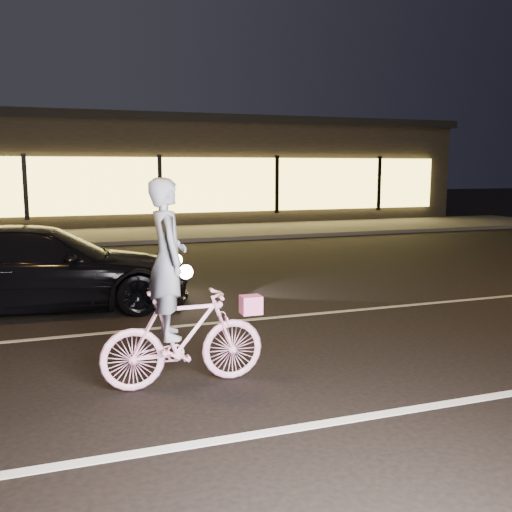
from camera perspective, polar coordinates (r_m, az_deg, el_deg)
name	(u,v)px	position (r m, az deg, el deg)	size (l,w,h in m)	color
ground	(374,355)	(7.11, 11.68, -9.66)	(90.00, 90.00, 0.00)	black
lane_stripe_near	(455,402)	(5.95, 19.28, -13.65)	(60.00, 0.12, 0.01)	silver
lane_stripe_far	(306,315)	(8.81, 4.98, -5.86)	(60.00, 0.10, 0.01)	gray
sidewalk	(171,234)	(19.21, -8.54, 2.23)	(30.00, 4.00, 0.12)	#383533
storefront	(143,170)	(24.98, -11.23, 8.46)	(25.40, 8.42, 4.20)	black
cyclist	(179,314)	(5.86, -7.68, -5.79)	(1.70, 0.58, 2.14)	#F5469D
sedan	(41,268)	(9.57, -20.68, -1.16)	(4.72, 2.19, 1.33)	black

